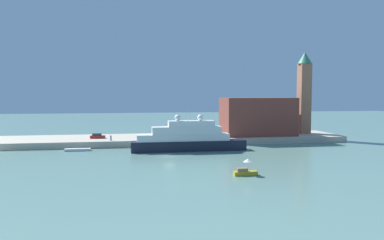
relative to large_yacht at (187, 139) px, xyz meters
name	(u,v)px	position (x,y,z in m)	size (l,w,h in m)	color
ground	(169,157)	(-5.50, -7.87, -3.09)	(400.00, 400.00, 0.00)	slate
quay_dock	(160,139)	(-5.50, 17.54, -2.20)	(110.00, 18.81, 1.78)	#B7AD99
large_yacht	(187,139)	(0.00, 0.00, 0.00)	(29.25, 4.05, 10.38)	black
small_motorboat	(245,170)	(5.77, -29.82, -2.07)	(4.24, 1.64, 2.99)	#B7991E
work_barge	(78,150)	(-27.55, 4.31, -2.77)	(6.38, 1.41, 0.64)	silver
harbor_building	(258,116)	(24.52, 16.58, 4.45)	(21.59, 11.97, 11.52)	brown
bell_tower	(304,90)	(40.94, 19.00, 12.70)	(4.53, 4.53, 26.03)	#9E664C
parked_car	(98,136)	(-23.59, 16.12, -0.71)	(4.23, 1.78, 1.40)	#B21E1E
person_figure	(111,138)	(-19.55, 10.07, -0.60)	(0.36, 0.36, 1.54)	#334C8C
mooring_bollard	(189,138)	(2.05, 9.53, -0.89)	(0.52, 0.52, 0.85)	black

